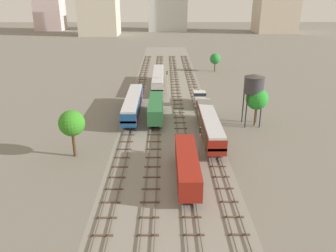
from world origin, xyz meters
name	(u,v)px	position (x,y,z in m)	size (l,w,h in m)	color
ground_plane	(167,104)	(0.00, 56.00, 0.00)	(480.00, 480.00, 0.00)	slate
ballast_bed	(167,104)	(0.00, 56.00, 0.00)	(18.37, 176.00, 0.01)	gray
track_far_left	(136,102)	(-7.19, 57.00, 0.14)	(2.40, 126.00, 0.29)	#47382D
track_left	(157,102)	(-2.40, 57.00, 0.14)	(2.40, 126.00, 0.29)	#47382D
track_centre_left	(178,102)	(2.40, 57.00, 0.14)	(2.40, 126.00, 0.29)	#47382D
track_centre	(198,102)	(7.19, 57.00, 0.14)	(2.40, 126.00, 0.29)	#47382D
freight_boxcar_centre_left_nearest	(187,165)	(2.40, 21.67, 2.45)	(2.87, 14.00, 3.60)	maroon
diesel_railcar_centre_near	(209,123)	(7.19, 36.61, 2.60)	(2.96, 20.50, 3.80)	maroon
freight_boxcar_left_mid	(156,107)	(-2.39, 45.86, 2.45)	(2.87, 14.00, 3.60)	#286638
diesel_railcar_far_left_midfar	(133,103)	(-7.19, 48.24, 2.60)	(2.96, 20.50, 3.80)	#194C8C
shunter_loco_centre_far	(199,97)	(7.19, 54.60, 2.01)	(2.74, 8.46, 3.10)	beige
passenger_coach_left_farther	(158,78)	(-2.40, 70.33, 2.61)	(2.96, 22.00, 3.80)	beige
water_tower	(254,84)	(16.00, 42.50, 8.00)	(3.85, 3.85, 9.93)	#2D2826
signal_post_nearest	(200,138)	(4.79, 28.75, 3.18)	(0.28, 0.47, 4.98)	gray
signal_post_near	(167,79)	(0.00, 64.19, 3.75)	(0.28, 0.47, 5.96)	gray
lineside_tree_0	(215,59)	(15.70, 90.67, 4.08)	(3.43, 3.43, 5.82)	#4C331E
lineside_tree_1	(72,124)	(-14.59, 29.27, 5.44)	(3.97, 3.97, 7.48)	#4C331E
lineside_tree_2	(257,99)	(16.68, 42.16, 5.33)	(4.16, 4.16, 7.43)	#4C331E
skyline_tower_0	(49,9)	(-79.28, 225.06, 14.03)	(18.18, 15.34, 28.06)	beige
skyline_tower_1	(99,4)	(-40.00, 195.64, 18.03)	(22.64, 20.85, 36.06)	beige
skyline_tower_2	(168,3)	(1.48, 221.30, 18.14)	(25.54, 17.87, 36.29)	#B7BAB7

